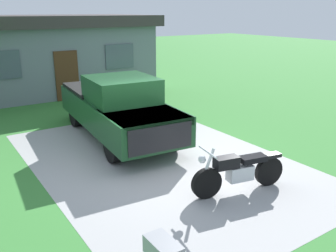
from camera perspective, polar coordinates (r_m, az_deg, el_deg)
name	(u,v)px	position (r m, az deg, el deg)	size (l,w,h in m)	color
ground_plane	(160,161)	(9.43, -1.31, -5.52)	(80.00, 80.00, 0.00)	#387B34
driveway_pad	(160,161)	(9.43, -1.31, -5.50)	(5.80, 8.59, 0.01)	#9E9E9E
motorcycle	(238,171)	(7.89, 10.97, -6.93)	(2.19, 0.79, 1.09)	black
pickup_truck	(117,106)	(11.11, -8.03, 3.10)	(2.47, 5.77, 1.90)	black
neighbor_house	(48,53)	(18.54, -18.28, 10.83)	(9.60, 5.60, 3.50)	slate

